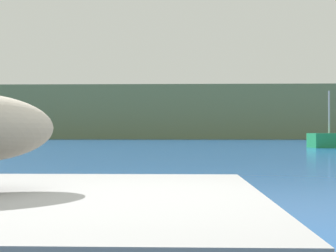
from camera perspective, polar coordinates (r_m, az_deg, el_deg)
The scene contains 1 object.
hillside_backdrop at distance 78.06m, azimuth 1.70°, elevation 1.55°, with size 140.00×14.70×8.46m, color #6B7A51.
Camera 1 is at (-0.06, -2.37, 1.14)m, focal length 49.53 mm.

